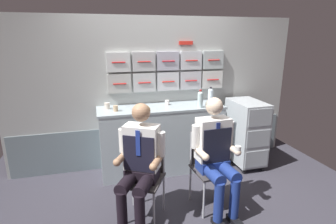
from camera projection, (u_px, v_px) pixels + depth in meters
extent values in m
cube|color=#35333D|center=(187.00, 216.00, 2.96)|extent=(4.80, 4.80, 0.04)
cube|color=#AEB1AE|center=(157.00, 93.00, 3.95)|extent=(4.20, 0.06, 2.15)
cube|color=slate|center=(158.00, 143.00, 4.12)|extent=(4.12, 0.01, 0.61)
cube|color=#B3B4B0|center=(119.00, 83.00, 3.70)|extent=(0.32, 0.06, 0.26)
cylinder|color=red|center=(120.00, 84.00, 3.67)|extent=(0.18, 0.01, 0.01)
cube|color=silver|center=(144.00, 82.00, 3.79)|extent=(0.32, 0.06, 0.26)
cylinder|color=red|center=(145.00, 83.00, 3.76)|extent=(0.18, 0.01, 0.01)
cube|color=silver|center=(168.00, 81.00, 3.88)|extent=(0.32, 0.06, 0.26)
cylinder|color=red|center=(168.00, 82.00, 3.84)|extent=(0.18, 0.01, 0.01)
cube|color=silver|center=(190.00, 80.00, 3.97)|extent=(0.32, 0.06, 0.26)
cylinder|color=red|center=(191.00, 81.00, 3.93)|extent=(0.18, 0.01, 0.01)
cube|color=silver|center=(212.00, 79.00, 4.05)|extent=(0.32, 0.06, 0.26)
cylinder|color=red|center=(213.00, 80.00, 4.02)|extent=(0.18, 0.01, 0.01)
cube|color=silver|center=(118.00, 62.00, 3.63)|extent=(0.32, 0.06, 0.26)
cylinder|color=red|center=(119.00, 62.00, 3.59)|extent=(0.18, 0.01, 0.01)
cube|color=#B3B3B5|center=(144.00, 62.00, 3.71)|extent=(0.32, 0.06, 0.26)
cylinder|color=red|center=(144.00, 62.00, 3.68)|extent=(0.18, 0.01, 0.01)
cube|color=#A8A8B7|center=(168.00, 61.00, 3.80)|extent=(0.32, 0.06, 0.26)
cylinder|color=red|center=(168.00, 61.00, 3.77)|extent=(0.18, 0.01, 0.01)
cube|color=silver|center=(191.00, 60.00, 3.89)|extent=(0.32, 0.06, 0.26)
cylinder|color=red|center=(192.00, 61.00, 3.85)|extent=(0.18, 0.01, 0.01)
cube|color=#ACB6B7|center=(213.00, 60.00, 3.98)|extent=(0.32, 0.06, 0.26)
cylinder|color=red|center=(214.00, 60.00, 3.94)|extent=(0.18, 0.01, 0.01)
cube|color=red|center=(186.00, 43.00, 3.81)|extent=(0.20, 0.02, 0.05)
cube|color=#B0C1C7|center=(162.00, 140.00, 3.84)|extent=(1.70, 0.52, 0.91)
cube|color=#A1B1B7|center=(161.00, 108.00, 3.71)|extent=(1.73, 0.53, 0.03)
sphere|color=black|center=(244.00, 171.00, 3.83)|extent=(0.07, 0.07, 0.07)
sphere|color=black|center=(263.00, 168.00, 3.91)|extent=(0.07, 0.07, 0.07)
sphere|color=black|center=(226.00, 155.00, 4.34)|extent=(0.07, 0.07, 0.07)
sphere|color=black|center=(243.00, 153.00, 4.42)|extent=(0.07, 0.07, 0.07)
cube|color=#AEB6BB|center=(246.00, 131.00, 4.00)|extent=(0.40, 0.64, 0.91)
cube|color=#9AA2A6|center=(256.00, 159.00, 3.78)|extent=(0.35, 0.01, 0.24)
cube|color=#9AA2A6|center=(258.00, 139.00, 3.70)|extent=(0.35, 0.01, 0.24)
cube|color=#9AA2A6|center=(260.00, 118.00, 3.61)|extent=(0.35, 0.01, 0.24)
cylinder|color=#28282D|center=(260.00, 108.00, 3.60)|extent=(0.32, 0.02, 0.02)
cylinder|color=#A8AAAF|center=(120.00, 207.00, 2.72)|extent=(0.02, 0.02, 0.44)
cylinder|color=#A8AAAF|center=(154.00, 212.00, 2.64)|extent=(0.02, 0.02, 0.44)
cylinder|color=#A8AAAF|center=(133.00, 188.00, 3.06)|extent=(0.02, 0.02, 0.44)
cylinder|color=#A8AAAF|center=(164.00, 193.00, 2.97)|extent=(0.02, 0.02, 0.44)
cube|color=#383435|center=(142.00, 180.00, 2.79)|extent=(0.55, 0.55, 0.02)
cube|color=#383435|center=(148.00, 154.00, 2.91)|extent=(0.33, 0.21, 0.40)
cylinder|color=#A8AAAF|center=(132.00, 152.00, 2.94)|extent=(0.02, 0.02, 0.40)
cylinder|color=#A8AAAF|center=(164.00, 156.00, 2.86)|extent=(0.02, 0.02, 0.40)
cylinder|color=black|center=(122.00, 212.00, 2.55)|extent=(0.10, 0.10, 0.43)
cylinder|color=black|center=(140.00, 215.00, 2.51)|extent=(0.10, 0.10, 0.43)
cylinder|color=black|center=(128.00, 182.00, 2.64)|extent=(0.29, 0.38, 0.13)
cylinder|color=black|center=(145.00, 184.00, 2.60)|extent=(0.29, 0.38, 0.13)
cube|color=black|center=(142.00, 174.00, 2.77)|extent=(0.38, 0.34, 0.12)
cube|color=white|center=(142.00, 147.00, 2.71)|extent=(0.39, 0.34, 0.46)
cube|color=black|center=(139.00, 154.00, 2.63)|extent=(0.28, 0.17, 0.37)
cube|color=navy|center=(138.00, 143.00, 2.59)|extent=(0.04, 0.03, 0.26)
cylinder|color=white|center=(123.00, 140.00, 2.74)|extent=(0.08, 0.08, 0.25)
cylinder|color=#A97E5D|center=(121.00, 158.00, 2.68)|extent=(0.17, 0.23, 0.07)
sphere|color=#A97E5D|center=(117.00, 162.00, 2.59)|extent=(0.08, 0.08, 0.08)
cylinder|color=white|center=(161.00, 144.00, 2.65)|extent=(0.08, 0.08, 0.25)
cylinder|color=#A97E5D|center=(156.00, 162.00, 2.59)|extent=(0.17, 0.23, 0.07)
sphere|color=#A97E5D|center=(153.00, 167.00, 2.50)|extent=(0.08, 0.08, 0.08)
sphere|color=#A97E5D|center=(141.00, 112.00, 2.61)|extent=(0.18, 0.18, 0.18)
ellipsoid|color=tan|center=(141.00, 110.00, 2.62)|extent=(0.24, 0.23, 0.13)
cylinder|color=#A8AAAF|center=(204.00, 200.00, 2.84)|extent=(0.02, 0.02, 0.44)
cylinder|color=#A8AAAF|center=(234.00, 194.00, 2.95)|extent=(0.02, 0.02, 0.44)
cylinder|color=#A8AAAF|center=(190.00, 183.00, 3.16)|extent=(0.02, 0.02, 0.44)
cylinder|color=#A8AAAF|center=(218.00, 178.00, 3.27)|extent=(0.02, 0.02, 0.44)
cube|color=#383435|center=(212.00, 170.00, 2.99)|extent=(0.42, 0.42, 0.02)
cube|color=#383435|center=(205.00, 146.00, 3.11)|extent=(0.37, 0.05, 0.40)
cylinder|color=#A8AAAF|center=(191.00, 148.00, 3.05)|extent=(0.02, 0.02, 0.40)
cylinder|color=#A8AAAF|center=(220.00, 145.00, 3.16)|extent=(0.02, 0.02, 0.40)
cube|color=black|center=(235.00, 221.00, 2.80)|extent=(0.10, 0.22, 0.06)
cylinder|color=navy|center=(219.00, 202.00, 2.71)|extent=(0.10, 0.10, 0.43)
cylinder|color=navy|center=(234.00, 199.00, 2.77)|extent=(0.10, 0.10, 0.43)
cylinder|color=navy|center=(212.00, 173.00, 2.80)|extent=(0.15, 0.37, 0.13)
cylinder|color=navy|center=(227.00, 171.00, 2.85)|extent=(0.15, 0.37, 0.13)
cube|color=navy|center=(212.00, 164.00, 2.97)|extent=(0.34, 0.22, 0.12)
cube|color=white|center=(213.00, 139.00, 2.91)|extent=(0.36, 0.21, 0.46)
cube|color=black|center=(217.00, 146.00, 2.83)|extent=(0.32, 0.03, 0.37)
cube|color=navy|center=(218.00, 135.00, 2.79)|extent=(0.04, 0.01, 0.26)
cylinder|color=white|center=(196.00, 137.00, 2.84)|extent=(0.08, 0.08, 0.25)
cylinder|color=beige|center=(201.00, 153.00, 2.79)|extent=(0.08, 0.24, 0.07)
sphere|color=beige|center=(206.00, 157.00, 2.69)|extent=(0.08, 0.08, 0.08)
cylinder|color=white|center=(230.00, 132.00, 2.96)|extent=(0.08, 0.08, 0.25)
cylinder|color=beige|center=(232.00, 149.00, 2.90)|extent=(0.08, 0.24, 0.07)
sphere|color=beige|center=(238.00, 152.00, 2.81)|extent=(0.08, 0.08, 0.08)
cylinder|color=white|center=(238.00, 149.00, 2.79)|extent=(0.06, 0.06, 0.06)
sphere|color=beige|center=(214.00, 106.00, 2.82)|extent=(0.18, 0.18, 0.18)
ellipsoid|color=gray|center=(214.00, 104.00, 2.82)|extent=(0.19, 0.18, 0.13)
cylinder|color=silver|center=(210.00, 96.00, 3.91)|extent=(0.08, 0.08, 0.19)
cone|color=silver|center=(211.00, 89.00, 3.88)|extent=(0.08, 0.08, 0.02)
cylinder|color=black|center=(211.00, 88.00, 3.87)|extent=(0.03, 0.03, 0.02)
cylinder|color=silver|center=(200.00, 100.00, 3.64)|extent=(0.07, 0.07, 0.20)
cone|color=silver|center=(201.00, 92.00, 3.61)|extent=(0.07, 0.07, 0.02)
cylinder|color=red|center=(201.00, 90.00, 3.61)|extent=(0.03, 0.03, 0.02)
cylinder|color=beige|center=(107.00, 106.00, 3.59)|extent=(0.07, 0.07, 0.08)
cylinder|color=#382114|center=(107.00, 103.00, 3.58)|extent=(0.06, 0.06, 0.01)
cylinder|color=white|center=(167.00, 103.00, 3.80)|extent=(0.06, 0.06, 0.07)
cylinder|color=#382114|center=(167.00, 101.00, 3.79)|extent=(0.05, 0.05, 0.01)
cylinder|color=tan|center=(116.00, 108.00, 3.48)|extent=(0.06, 0.06, 0.07)
cylinder|color=#382114|center=(115.00, 106.00, 3.47)|extent=(0.05, 0.05, 0.01)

